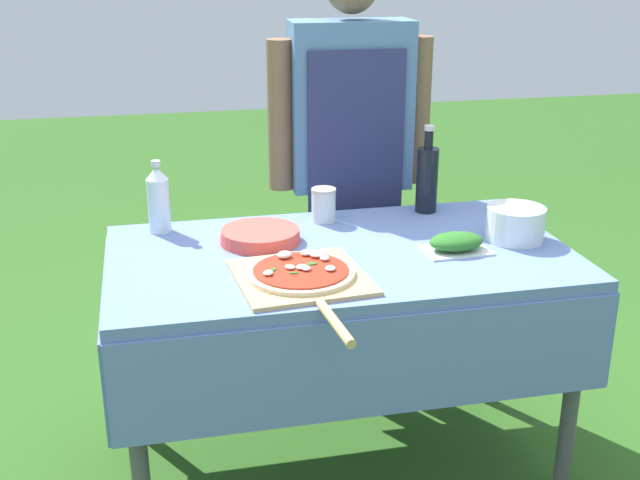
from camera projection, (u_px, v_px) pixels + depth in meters
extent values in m
plane|color=#2D5B1E|center=(338.00, 467.00, 2.57)|extent=(12.00, 12.00, 0.00)
cube|color=#607AB7|center=(340.00, 257.00, 2.32)|extent=(1.33, 0.75, 0.04)
cube|color=#607AB7|center=(376.00, 368.00, 2.03)|extent=(1.33, 0.01, 0.28)
cube|color=#607AB7|center=(313.00, 261.00, 2.72)|extent=(1.33, 0.01, 0.28)
cube|color=#607AB7|center=(108.00, 329.00, 2.24)|extent=(0.01, 0.75, 0.28)
cube|color=#607AB7|center=(546.00, 287.00, 2.51)|extent=(0.01, 0.75, 0.28)
cylinder|color=#4C4C51|center=(139.00, 455.00, 2.04)|extent=(0.05, 0.05, 0.71)
cylinder|color=#4C4C51|center=(571.00, 400.00, 2.29)|extent=(0.05, 0.05, 0.71)
cylinder|color=#4C4C51|center=(137.00, 343.00, 2.62)|extent=(0.05, 0.05, 0.71)
cylinder|color=#4C4C51|center=(482.00, 309.00, 2.86)|extent=(0.05, 0.05, 0.71)
cylinder|color=#70604C|center=(368.00, 283.00, 3.01)|extent=(0.11, 0.11, 0.77)
cylinder|color=#70604C|center=(328.00, 286.00, 2.98)|extent=(0.11, 0.11, 0.77)
cube|color=#4C7099|center=(350.00, 106.00, 2.77)|extent=(0.42, 0.19, 0.58)
cube|color=navy|center=(356.00, 173.00, 2.75)|extent=(0.33, 0.02, 0.83)
cylinder|color=brown|center=(418.00, 111.00, 2.82)|extent=(0.09, 0.09, 0.51)
cylinder|color=brown|center=(281.00, 116.00, 2.73)|extent=(0.09, 0.09, 0.51)
cube|color=tan|center=(301.00, 277.00, 2.12)|extent=(0.36, 0.36, 0.01)
cylinder|color=tan|center=(335.00, 322.00, 1.87)|extent=(0.04, 0.23, 0.02)
cylinder|color=beige|center=(301.00, 273.00, 2.12)|extent=(0.29, 0.29, 0.01)
cylinder|color=red|center=(301.00, 270.00, 2.11)|extent=(0.25, 0.25, 0.00)
ellipsoid|color=white|center=(306.00, 268.00, 2.10)|extent=(0.03, 0.04, 0.01)
ellipsoid|color=white|center=(306.00, 253.00, 2.21)|extent=(0.04, 0.04, 0.01)
ellipsoid|color=white|center=(290.00, 267.00, 2.11)|extent=(0.04, 0.04, 0.01)
ellipsoid|color=white|center=(301.00, 267.00, 2.11)|extent=(0.04, 0.04, 0.01)
ellipsoid|color=white|center=(268.00, 273.00, 2.07)|extent=(0.04, 0.04, 0.01)
ellipsoid|color=white|center=(330.00, 268.00, 2.10)|extent=(0.03, 0.04, 0.01)
ellipsoid|color=white|center=(317.00, 254.00, 2.20)|extent=(0.06, 0.06, 0.01)
ellipsoid|color=white|center=(284.00, 255.00, 2.19)|extent=(0.06, 0.06, 0.02)
ellipsoid|color=white|center=(324.00, 258.00, 2.17)|extent=(0.03, 0.03, 0.01)
ellipsoid|color=#286B23|center=(312.00, 264.00, 2.14)|extent=(0.04, 0.02, 0.00)
ellipsoid|color=#286B23|center=(271.00, 270.00, 2.10)|extent=(0.04, 0.04, 0.00)
ellipsoid|color=#286B23|center=(294.00, 273.00, 2.09)|extent=(0.03, 0.01, 0.00)
cylinder|color=black|center=(427.00, 180.00, 2.63)|extent=(0.07, 0.07, 0.21)
cylinder|color=black|center=(429.00, 139.00, 2.58)|extent=(0.03, 0.03, 0.06)
cylinder|color=silver|center=(429.00, 128.00, 2.57)|extent=(0.03, 0.03, 0.02)
cylinder|color=silver|center=(159.00, 206.00, 2.45)|extent=(0.07, 0.07, 0.17)
cone|color=silver|center=(156.00, 173.00, 2.42)|extent=(0.07, 0.07, 0.04)
cylinder|color=silver|center=(156.00, 163.00, 2.41)|extent=(0.03, 0.03, 0.02)
cube|color=silver|center=(456.00, 250.00, 2.32)|extent=(0.20, 0.13, 0.01)
ellipsoid|color=#286B23|center=(456.00, 241.00, 2.31)|extent=(0.17, 0.11, 0.05)
cylinder|color=silver|center=(515.00, 223.00, 2.39)|extent=(0.17, 0.17, 0.10)
cylinder|color=#DB4C42|center=(260.00, 241.00, 2.39)|extent=(0.24, 0.24, 0.00)
cylinder|color=#DB4C42|center=(260.00, 240.00, 2.39)|extent=(0.24, 0.24, 0.00)
cylinder|color=#DB4C42|center=(260.00, 238.00, 2.39)|extent=(0.24, 0.24, 0.00)
cylinder|color=#DB4C42|center=(260.00, 236.00, 2.38)|extent=(0.24, 0.24, 0.00)
cylinder|color=#DB4C42|center=(260.00, 235.00, 2.38)|extent=(0.24, 0.24, 0.00)
cylinder|color=#DB4C42|center=(260.00, 233.00, 2.38)|extent=(0.23, 0.23, 0.00)
cylinder|color=#DB4C42|center=(260.00, 232.00, 2.38)|extent=(0.23, 0.23, 0.00)
cylinder|color=#DB4C42|center=(260.00, 230.00, 2.38)|extent=(0.23, 0.23, 0.00)
cylinder|color=silver|center=(324.00, 206.00, 2.56)|extent=(0.08, 0.08, 0.10)
cylinder|color=red|center=(324.00, 211.00, 2.56)|extent=(0.07, 0.07, 0.07)
cylinder|color=#B7B2A3|center=(324.00, 190.00, 2.54)|extent=(0.08, 0.08, 0.01)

